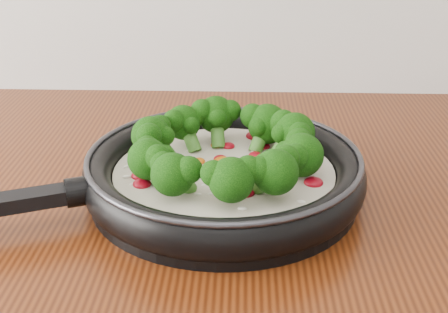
{
  "coord_description": "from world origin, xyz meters",
  "views": [
    {
      "loc": [
        -0.06,
        0.49,
        1.23
      ],
      "look_at": [
        -0.08,
        1.1,
        0.95
      ],
      "focal_mm": 47.62,
      "sensor_mm": 36.0,
      "label": 1
    }
  ],
  "objects": [
    {
      "name": "skillet",
      "position": [
        -0.08,
        1.1,
        0.93
      ],
      "size": [
        0.53,
        0.42,
        0.09
      ],
      "color": "black",
      "rests_on": "counter"
    }
  ]
}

